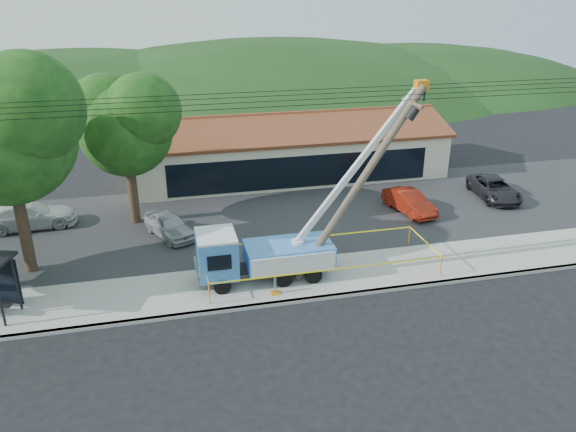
# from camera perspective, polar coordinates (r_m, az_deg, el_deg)

# --- Properties ---
(ground) EXTENTS (120.00, 120.00, 0.00)m
(ground) POSITION_cam_1_polar(r_m,az_deg,el_deg) (23.90, 1.80, -11.37)
(ground) COLOR black
(ground) RESTS_ON ground
(curb) EXTENTS (60.00, 0.25, 0.15)m
(curb) POSITION_cam_1_polar(r_m,az_deg,el_deg) (25.57, 0.57, -8.66)
(curb) COLOR #A8A59D
(curb) RESTS_ON ground
(sidewalk) EXTENTS (60.00, 4.00, 0.15)m
(sidewalk) POSITION_cam_1_polar(r_m,az_deg,el_deg) (27.16, -0.41, -6.62)
(sidewalk) COLOR #A8A59D
(sidewalk) RESTS_ON ground
(parking_lot) EXTENTS (60.00, 12.00, 0.10)m
(parking_lot) POSITION_cam_1_polar(r_m,az_deg,el_deg) (34.22, -3.43, -0.21)
(parking_lot) COLOR #28282B
(parking_lot) RESTS_ON ground
(strip_mall) EXTENTS (22.50, 8.53, 4.67)m
(strip_mall) POSITION_cam_1_polar(r_m,az_deg,el_deg) (41.74, -0.00, 6.80)
(strip_mall) COLOR beige
(strip_mall) RESTS_ON ground
(tree_west_near) EXTENTS (7.56, 6.72, 10.80)m
(tree_west_near) POSITION_cam_1_polar(r_m,az_deg,el_deg) (28.48, -27.00, 8.41)
(tree_west_near) COLOR #332316
(tree_west_near) RESTS_ON ground
(tree_lot) EXTENTS (6.30, 5.60, 8.94)m
(tree_lot) POSITION_cam_1_polar(r_m,az_deg,el_deg) (32.89, -16.25, 9.27)
(tree_lot) COLOR #332316
(tree_lot) RESTS_ON ground
(hill_west) EXTENTS (78.40, 56.00, 28.00)m
(hill_west) POSITION_cam_1_polar(r_m,az_deg,el_deg) (75.87, -20.94, 11.21)
(hill_west) COLOR #1B3613
(hill_west) RESTS_ON ground
(hill_center) EXTENTS (89.60, 64.00, 32.00)m
(hill_center) POSITION_cam_1_polar(r_m,az_deg,el_deg) (76.79, -1.74, 12.79)
(hill_center) COLOR #1B3613
(hill_center) RESTS_ON ground
(hill_east) EXTENTS (72.80, 52.00, 26.00)m
(hill_east) POSITION_cam_1_polar(r_m,az_deg,el_deg) (83.11, 12.25, 13.08)
(hill_east) COLOR #1B3613
(hill_east) RESTS_ON ground
(utility_truck) EXTENTS (10.77, 3.48, 9.20)m
(utility_truck) POSITION_cam_1_polar(r_m,az_deg,el_deg) (26.61, -2.62, -3.63)
(utility_truck) COLOR black
(utility_truck) RESTS_ON ground
(leaning_pole) EXTENTS (6.03, 2.01, 9.15)m
(leaning_pole) POSITION_cam_1_polar(r_m,az_deg,el_deg) (26.10, 7.77, 4.01)
(leaning_pole) COLOR brown
(leaning_pole) RESTS_ON ground
(caution_tape) EXTENTS (11.25, 3.69, 1.07)m
(caution_tape) POSITION_cam_1_polar(r_m,az_deg,el_deg) (27.55, 3.22, -4.16)
(caution_tape) COLOR orange
(caution_tape) RESTS_ON ground
(car_silver) EXTENTS (3.12, 4.23, 1.34)m
(car_silver) POSITION_cam_1_polar(r_m,az_deg,el_deg) (32.40, -11.84, -2.16)
(car_silver) COLOR #A3A5AA
(car_silver) RESTS_ON ground
(car_red) EXTENTS (2.24, 4.30, 1.35)m
(car_red) POSITION_cam_1_polar(r_m,az_deg,el_deg) (35.78, 12.12, 0.27)
(car_red) COLOR maroon
(car_red) RESTS_ON ground
(car_white) EXTENTS (5.39, 2.62, 1.51)m
(car_white) POSITION_cam_1_polar(r_m,az_deg,el_deg) (36.12, -24.61, -1.17)
(car_white) COLOR silver
(car_white) RESTS_ON ground
(car_dark) EXTENTS (2.80, 5.01, 1.32)m
(car_dark) POSITION_cam_1_polar(r_m,az_deg,el_deg) (39.67, 20.07, 1.62)
(car_dark) COLOR #232227
(car_dark) RESTS_ON ground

